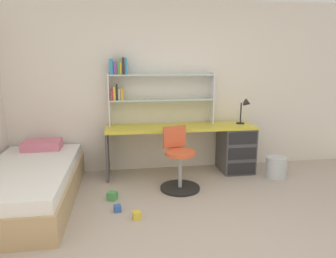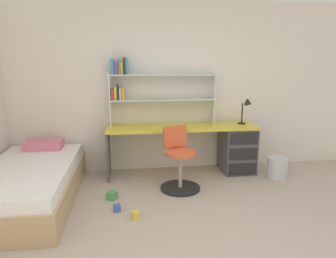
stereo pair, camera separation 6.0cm
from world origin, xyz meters
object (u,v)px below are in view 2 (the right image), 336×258
object	(u,v)px
waste_bin	(277,168)
toy_block_green_2	(112,196)
toy_block_blue_0	(117,208)
swivel_chair	(179,165)
bed_platform	(29,184)
bookshelf_hutch	(148,86)
toy_block_yellow_3	(136,215)
desk	(220,145)
desk_lamp	(247,107)

from	to	relation	value
waste_bin	toy_block_green_2	bearing A→B (deg)	-169.87
toy_block_blue_0	toy_block_green_2	xyz separation A→B (m)	(-0.06, 0.31, 0.01)
waste_bin	toy_block_green_2	world-z (taller)	waste_bin
swivel_chair	bed_platform	bearing A→B (deg)	-175.15
toy_block_green_2	waste_bin	bearing A→B (deg)	10.13
waste_bin	bookshelf_hutch	bearing A→B (deg)	163.86
swivel_chair	toy_block_yellow_3	size ratio (longest dim) A/B	9.94
bookshelf_hutch	toy_block_yellow_3	size ratio (longest dim) A/B	18.97
toy_block_blue_0	toy_block_yellow_3	xyz separation A→B (m)	(0.20, -0.20, 0.00)
bed_platform	waste_bin	bearing A→B (deg)	5.88
desk	bed_platform	world-z (taller)	desk
bookshelf_hutch	swivel_chair	size ratio (longest dim) A/B	1.91
desk_lamp	swivel_chair	world-z (taller)	desk_lamp
desk	swivel_chair	bearing A→B (deg)	-142.40
desk_lamp	toy_block_blue_0	bearing A→B (deg)	-150.13
bookshelf_hutch	bed_platform	distance (m)	2.02
bookshelf_hutch	swivel_chair	xyz separation A→B (m)	(0.35, -0.71, -0.97)
waste_bin	toy_block_blue_0	distance (m)	2.37
toy_block_blue_0	toy_block_green_2	bearing A→B (deg)	101.82
bed_platform	waste_bin	xyz separation A→B (m)	(3.28, 0.34, -0.08)
bookshelf_hutch	desk_lamp	bearing A→B (deg)	-5.85
bed_platform	desk	bearing A→B (deg)	15.54
desk_lamp	bookshelf_hutch	bearing A→B (deg)	174.15
bookshelf_hutch	toy_block_yellow_3	bearing A→B (deg)	-99.79
bookshelf_hutch	toy_block_blue_0	distance (m)	1.83
toy_block_blue_0	toy_block_green_2	world-z (taller)	toy_block_green_2
toy_block_blue_0	toy_block_green_2	size ratio (longest dim) A/B	0.75
desk	desk_lamp	bearing A→B (deg)	0.71
bed_platform	toy_block_yellow_3	distance (m)	1.37
bookshelf_hutch	toy_block_blue_0	size ratio (longest dim) A/B	20.41
bed_platform	waste_bin	size ratio (longest dim) A/B	6.64
desk_lamp	toy_block_green_2	xyz separation A→B (m)	(-1.98, -0.79, -0.93)
bookshelf_hutch	toy_block_green_2	world-z (taller)	bookshelf_hutch
desk_lamp	bed_platform	xyz separation A→B (m)	(-2.94, -0.71, -0.75)
desk_lamp	toy_block_blue_0	world-z (taller)	desk_lamp
swivel_chair	waste_bin	size ratio (longest dim) A/B	2.69
swivel_chair	toy_block_blue_0	size ratio (longest dim) A/B	10.70
bookshelf_hutch	bed_platform	bearing A→B (deg)	-149.80
bookshelf_hutch	waste_bin	bearing A→B (deg)	-16.14
desk	bed_platform	xyz separation A→B (m)	(-2.54, -0.71, -0.19)
desk	toy_block_green_2	distance (m)	1.80
desk	swivel_chair	size ratio (longest dim) A/B	2.68
bookshelf_hutch	swivel_chair	distance (m)	1.25
bookshelf_hutch	toy_block_yellow_3	xyz separation A→B (m)	(-0.25, -1.44, -1.26)
desk_lamp	bed_platform	world-z (taller)	desk_lamp
toy_block_green_2	bookshelf_hutch	bearing A→B (deg)	61.07
toy_block_yellow_3	swivel_chair	bearing A→B (deg)	51.09
desk_lamp	toy_block_yellow_3	size ratio (longest dim) A/B	4.71
swivel_chair	toy_block_yellow_3	bearing A→B (deg)	-128.91
bed_platform	toy_block_yellow_3	xyz separation A→B (m)	(1.23, -0.58, -0.19)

